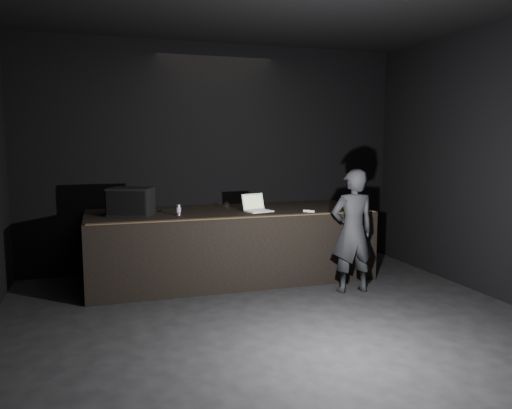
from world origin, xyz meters
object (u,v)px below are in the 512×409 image
Objects in this scene: laptop at (256,207)px; person at (353,231)px; beer_can at (179,210)px; stage_monitor at (131,202)px; stage_riser at (229,244)px.

person reaches higher than laptop.
laptop is 1.13m from beer_can.
stage_monitor is 1.57× the size of laptop.
stage_monitor reaches higher than beer_can.
stage_monitor is at bearing -177.49° from stage_riser.
beer_can is 0.09× the size of person.
person reaches higher than beer_can.
stage_monitor is (-1.38, -0.06, 0.69)m from stage_riser.
beer_can is at bearing 168.54° from laptop.
beer_can is (0.61, -0.22, -0.11)m from stage_monitor.
stage_monitor is 3.00m from person.
stage_riser is 1.83m from person.
stage_riser is 5.97× the size of stage_monitor.
stage_monitor is at bearing -17.90° from person.
person reaches higher than stage_monitor.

